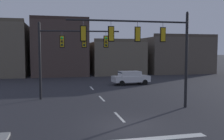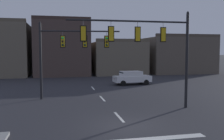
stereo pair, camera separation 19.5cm
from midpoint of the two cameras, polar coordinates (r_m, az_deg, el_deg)
The scene contains 7 objects.
ground_plane at distance 13.58m, azimuth 3.43°, elevation -12.89°, with size 400.00×400.00×0.00m, color #2B2B30.
stop_bar_paint at distance 11.77m, azimuth 6.25°, elevation -15.66°, with size 6.40×0.50×0.01m, color silver.
lane_centreline at distance 15.43m, azimuth 1.33°, elevation -10.73°, with size 0.16×26.40×0.01m.
signal_mast_near_side at distance 17.04m, azimuth 7.74°, elevation 6.55°, with size 8.45×0.40×6.77m.
signal_mast_far_side at distance 21.05m, azimuth -10.72°, elevation 5.11°, with size 6.67×0.91×6.43m.
car_lot_nearside at distance 29.71m, azimuth 4.09°, elevation -1.72°, with size 4.57×2.21×1.61m.
building_row at distance 43.83m, azimuth -5.92°, elevation 3.96°, with size 39.81×13.47×9.19m.
Camera 1 is at (-3.72, -12.43, 4.05)m, focal length 39.73 mm.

